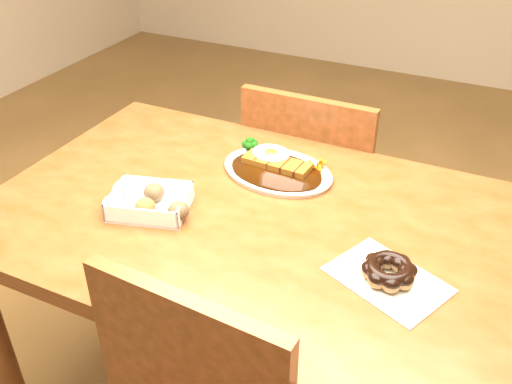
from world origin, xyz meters
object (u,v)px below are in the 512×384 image
at_px(chair_far, 316,195).
at_px(donut_box, 147,201).
at_px(katsu_curry_plate, 276,167).
at_px(pon_de_ring, 389,272).
at_px(table, 246,245).

relative_size(chair_far, donut_box, 4.09).
bearing_deg(chair_far, katsu_curry_plate, 90.94).
xyz_separation_m(chair_far, katsu_curry_plate, (0.00, -0.34, 0.29)).
xyz_separation_m(donut_box, pon_de_ring, (0.56, 0.00, -0.00)).
xyz_separation_m(chair_far, donut_box, (-0.20, -0.63, 0.30)).
bearing_deg(katsu_curry_plate, donut_box, -125.14).
bearing_deg(pon_de_ring, table, 165.61).
height_order(table, donut_box, donut_box).
xyz_separation_m(table, chair_far, (-0.01, 0.53, -0.17)).
distance_m(chair_far, donut_box, 0.72).
relative_size(table, katsu_curry_plate, 3.83).
bearing_deg(pon_de_ring, chair_far, 120.32).
relative_size(katsu_curry_plate, pon_de_ring, 1.19).
relative_size(table, donut_box, 5.64).
distance_m(table, pon_de_ring, 0.39).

